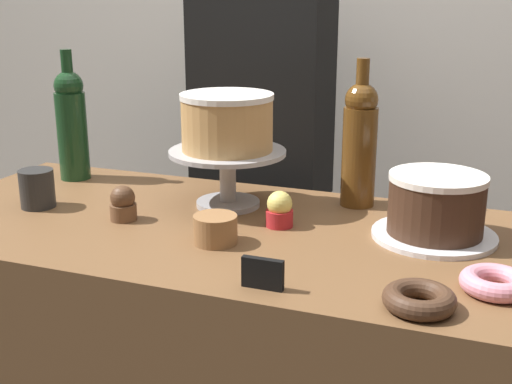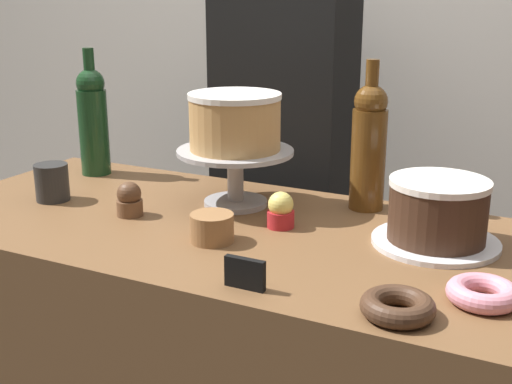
{
  "view_description": "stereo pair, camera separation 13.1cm",
  "coord_description": "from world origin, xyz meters",
  "px_view_note": "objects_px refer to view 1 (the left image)",
  "views": [
    {
      "loc": [
        0.44,
        -1.18,
        1.41
      ],
      "look_at": [
        0.0,
        0.0,
        1.03
      ],
      "focal_mm": 46.58,
      "sensor_mm": 36.0,
      "label": 1
    },
    {
      "loc": [
        0.56,
        -1.12,
        1.41
      ],
      "look_at": [
        0.0,
        0.0,
        1.03
      ],
      "focal_mm": 46.58,
      "sensor_mm": 36.0,
      "label": 2
    }
  ],
  "objects_px": {
    "cookie_stack": "(215,229)",
    "barista_figure": "(262,198)",
    "wine_bottle_green": "(72,123)",
    "wine_bottle_amber": "(360,142)",
    "cake_stand_pedestal": "(228,168)",
    "donut_chocolate": "(419,299)",
    "white_layer_cake": "(227,122)",
    "donut_pink": "(495,283)",
    "price_sign_chalkboard": "(263,273)",
    "coffee_cup_ceramic": "(37,189)",
    "cupcake_chocolate": "(123,204)",
    "chocolate_round_cake": "(436,204)",
    "cupcake_lemon": "(280,210)"
  },
  "relations": [
    {
      "from": "cake_stand_pedestal",
      "to": "price_sign_chalkboard",
      "type": "xyz_separation_m",
      "value": [
        0.22,
        -0.38,
        -0.06
      ]
    },
    {
      "from": "donut_chocolate",
      "to": "donut_pink",
      "type": "bearing_deg",
      "value": 44.22
    },
    {
      "from": "chocolate_round_cake",
      "to": "wine_bottle_amber",
      "type": "height_order",
      "value": "wine_bottle_amber"
    },
    {
      "from": "donut_pink",
      "to": "barista_figure",
      "type": "xyz_separation_m",
      "value": [
        -0.64,
        0.68,
        -0.13
      ]
    },
    {
      "from": "white_layer_cake",
      "to": "cake_stand_pedestal",
      "type": "bearing_deg",
      "value": 0.0
    },
    {
      "from": "cookie_stack",
      "to": "barista_figure",
      "type": "distance_m",
      "value": 0.66
    },
    {
      "from": "cake_stand_pedestal",
      "to": "donut_chocolate",
      "type": "relative_size",
      "value": 2.3
    },
    {
      "from": "wine_bottle_green",
      "to": "price_sign_chalkboard",
      "type": "height_order",
      "value": "wine_bottle_green"
    },
    {
      "from": "cupcake_chocolate",
      "to": "cookie_stack",
      "type": "height_order",
      "value": "cupcake_chocolate"
    },
    {
      "from": "price_sign_chalkboard",
      "to": "coffee_cup_ceramic",
      "type": "distance_m",
      "value": 0.65
    },
    {
      "from": "coffee_cup_ceramic",
      "to": "barista_figure",
      "type": "relative_size",
      "value": 0.05
    },
    {
      "from": "chocolate_round_cake",
      "to": "cookie_stack",
      "type": "height_order",
      "value": "chocolate_round_cake"
    },
    {
      "from": "wine_bottle_amber",
      "to": "donut_pink",
      "type": "bearing_deg",
      "value": -50.61
    },
    {
      "from": "cake_stand_pedestal",
      "to": "white_layer_cake",
      "type": "bearing_deg",
      "value": 0.0
    },
    {
      "from": "cookie_stack",
      "to": "cupcake_chocolate",
      "type": "bearing_deg",
      "value": 166.95
    },
    {
      "from": "cake_stand_pedestal",
      "to": "donut_chocolate",
      "type": "height_order",
      "value": "cake_stand_pedestal"
    },
    {
      "from": "wine_bottle_amber",
      "to": "coffee_cup_ceramic",
      "type": "relative_size",
      "value": 3.83
    },
    {
      "from": "donut_chocolate",
      "to": "coffee_cup_ceramic",
      "type": "distance_m",
      "value": 0.88
    },
    {
      "from": "chocolate_round_cake",
      "to": "donut_pink",
      "type": "bearing_deg",
      "value": -61.36
    },
    {
      "from": "cupcake_chocolate",
      "to": "barista_figure",
      "type": "xyz_separation_m",
      "value": [
        0.1,
        0.58,
        -0.15
      ]
    },
    {
      "from": "cookie_stack",
      "to": "barista_figure",
      "type": "relative_size",
      "value": 0.05
    },
    {
      "from": "cupcake_lemon",
      "to": "barista_figure",
      "type": "relative_size",
      "value": 0.05
    },
    {
      "from": "cupcake_lemon",
      "to": "cupcake_chocolate",
      "type": "height_order",
      "value": "same"
    },
    {
      "from": "wine_bottle_green",
      "to": "cake_stand_pedestal",
      "type": "bearing_deg",
      "value": -9.17
    },
    {
      "from": "white_layer_cake",
      "to": "wine_bottle_amber",
      "type": "distance_m",
      "value": 0.29
    },
    {
      "from": "cupcake_chocolate",
      "to": "donut_chocolate",
      "type": "xyz_separation_m",
      "value": [
        0.64,
        -0.2,
        -0.02
      ]
    },
    {
      "from": "cookie_stack",
      "to": "cake_stand_pedestal",
      "type": "bearing_deg",
      "value": 106.89
    },
    {
      "from": "wine_bottle_amber",
      "to": "cake_stand_pedestal",
      "type": "bearing_deg",
      "value": -157.65
    },
    {
      "from": "wine_bottle_green",
      "to": "donut_pink",
      "type": "height_order",
      "value": "wine_bottle_green"
    },
    {
      "from": "cookie_stack",
      "to": "coffee_cup_ceramic",
      "type": "distance_m",
      "value": 0.46
    },
    {
      "from": "white_layer_cake",
      "to": "coffee_cup_ceramic",
      "type": "bearing_deg",
      "value": -158.42
    },
    {
      "from": "cake_stand_pedestal",
      "to": "cupcake_chocolate",
      "type": "relative_size",
      "value": 3.47
    },
    {
      "from": "white_layer_cake",
      "to": "cupcake_lemon",
      "type": "distance_m",
      "value": 0.23
    },
    {
      "from": "cupcake_lemon",
      "to": "donut_pink",
      "type": "xyz_separation_m",
      "value": [
        0.42,
        -0.17,
        -0.02
      ]
    },
    {
      "from": "price_sign_chalkboard",
      "to": "donut_chocolate",
      "type": "bearing_deg",
      "value": 3.55
    },
    {
      "from": "chocolate_round_cake",
      "to": "price_sign_chalkboard",
      "type": "distance_m",
      "value": 0.41
    },
    {
      "from": "cake_stand_pedestal",
      "to": "price_sign_chalkboard",
      "type": "distance_m",
      "value": 0.44
    },
    {
      "from": "cake_stand_pedestal",
      "to": "cupcake_lemon",
      "type": "bearing_deg",
      "value": -29.88
    },
    {
      "from": "cookie_stack",
      "to": "barista_figure",
      "type": "bearing_deg",
      "value": 102.15
    },
    {
      "from": "chocolate_round_cake",
      "to": "donut_chocolate",
      "type": "relative_size",
      "value": 1.66
    },
    {
      "from": "cake_stand_pedestal",
      "to": "white_layer_cake",
      "type": "height_order",
      "value": "white_layer_cake"
    },
    {
      "from": "white_layer_cake",
      "to": "barista_figure",
      "type": "distance_m",
      "value": 0.52
    },
    {
      "from": "chocolate_round_cake",
      "to": "wine_bottle_amber",
      "type": "xyz_separation_m",
      "value": [
        -0.19,
        0.15,
        0.08
      ]
    },
    {
      "from": "cake_stand_pedestal",
      "to": "donut_pink",
      "type": "height_order",
      "value": "cake_stand_pedestal"
    },
    {
      "from": "chocolate_round_cake",
      "to": "wine_bottle_green",
      "type": "distance_m",
      "value": 0.92
    },
    {
      "from": "donut_pink",
      "to": "barista_figure",
      "type": "relative_size",
      "value": 0.07
    },
    {
      "from": "wine_bottle_green",
      "to": "wine_bottle_amber",
      "type": "distance_m",
      "value": 0.72
    },
    {
      "from": "chocolate_round_cake",
      "to": "barista_figure",
      "type": "relative_size",
      "value": 0.12
    },
    {
      "from": "wine_bottle_green",
      "to": "cupcake_lemon",
      "type": "xyz_separation_m",
      "value": [
        0.61,
        -0.16,
        -0.11
      ]
    },
    {
      "from": "cupcake_lemon",
      "to": "cookie_stack",
      "type": "xyz_separation_m",
      "value": [
        -0.08,
        -0.13,
        -0.01
      ]
    }
  ]
}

